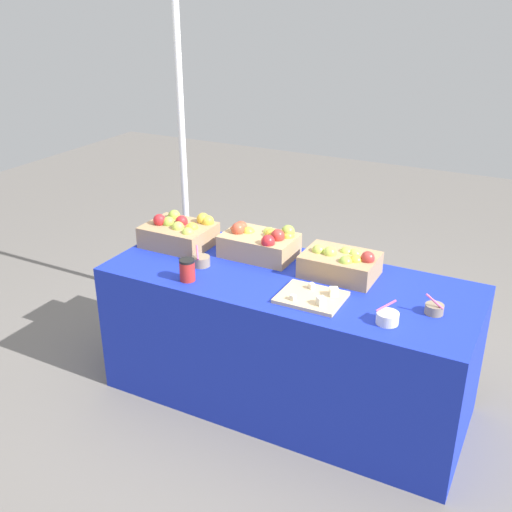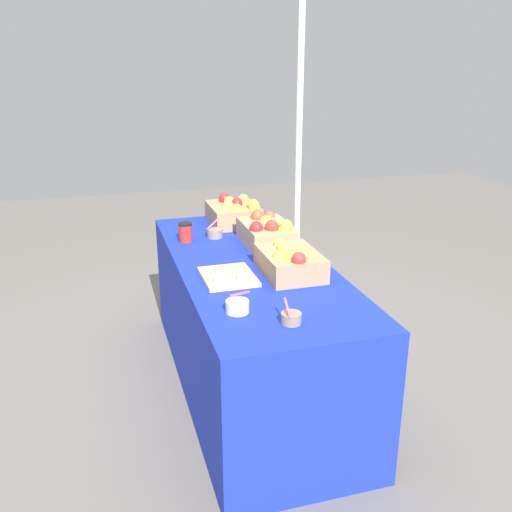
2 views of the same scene
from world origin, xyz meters
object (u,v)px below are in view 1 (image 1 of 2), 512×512
(sample_bowl_far, at_px, (201,261))
(coffee_cup, at_px, (187,270))
(apple_crate_left, at_px, (179,233))
(cutting_board_front, at_px, (312,297))
(sample_bowl_near, at_px, (387,318))
(apple_crate_right, at_px, (341,263))
(tent_pole, at_px, (183,154))
(sample_bowl_mid, at_px, (434,309))
(apple_crate_middle, at_px, (260,242))

(sample_bowl_far, bearing_deg, coffee_cup, -79.78)
(apple_crate_left, relative_size, sample_bowl_far, 3.67)
(cutting_board_front, distance_m, sample_bowl_near, 0.38)
(sample_bowl_near, bearing_deg, apple_crate_left, 166.25)
(cutting_board_front, xyz_separation_m, coffee_cup, (-0.63, -0.10, 0.05))
(apple_crate_right, relative_size, tent_pole, 0.17)
(tent_pole, bearing_deg, apple_crate_left, -59.10)
(apple_crate_left, bearing_deg, tent_pole, 120.90)
(apple_crate_right, bearing_deg, sample_bowl_near, -45.88)
(sample_bowl_mid, distance_m, sample_bowl_far, 1.21)
(apple_crate_right, distance_m, tent_pole, 1.42)
(sample_bowl_near, height_order, coffee_cup, coffee_cup)
(apple_crate_right, bearing_deg, sample_bowl_mid, -19.21)
(apple_crate_right, distance_m, sample_bowl_far, 0.73)
(tent_pole, bearing_deg, cutting_board_front, -33.18)
(cutting_board_front, height_order, sample_bowl_near, sample_bowl_near)
(apple_crate_right, relative_size, sample_bowl_mid, 3.72)
(apple_crate_middle, distance_m, coffee_cup, 0.48)
(sample_bowl_far, height_order, tent_pole, tent_pole)
(cutting_board_front, bearing_deg, apple_crate_left, 164.03)
(sample_bowl_near, distance_m, sample_bowl_far, 1.05)
(apple_crate_middle, bearing_deg, sample_bowl_near, -25.60)
(apple_crate_left, distance_m, cutting_board_front, 0.96)
(sample_bowl_mid, bearing_deg, apple_crate_middle, 167.76)
(sample_bowl_far, distance_m, tent_pole, 1.01)
(apple_crate_right, distance_m, sample_bowl_near, 0.50)
(apple_crate_middle, xyz_separation_m, tent_pole, (-0.81, 0.48, 0.28))
(apple_crate_left, xyz_separation_m, sample_bowl_mid, (1.46, -0.14, -0.05))
(apple_crate_left, height_order, cutting_board_front, apple_crate_left)
(cutting_board_front, distance_m, sample_bowl_mid, 0.55)
(apple_crate_right, height_order, coffee_cup, apple_crate_right)
(apple_crate_middle, relative_size, apple_crate_right, 1.06)
(sample_bowl_mid, height_order, sample_bowl_far, sample_bowl_far)
(apple_crate_left, bearing_deg, cutting_board_front, -15.97)
(sample_bowl_mid, relative_size, coffee_cup, 0.88)
(apple_crate_left, height_order, sample_bowl_mid, apple_crate_left)
(cutting_board_front, bearing_deg, coffee_cup, -171.09)
(tent_pole, bearing_deg, apple_crate_right, -21.92)
(apple_crate_left, distance_m, sample_bowl_far, 0.32)
(sample_bowl_near, xyz_separation_m, coffee_cup, (-1.01, -0.05, 0.03))
(apple_crate_middle, distance_m, sample_bowl_near, 0.92)
(sample_bowl_far, distance_m, coffee_cup, 0.18)
(apple_crate_middle, bearing_deg, coffee_cup, -112.66)
(apple_crate_right, distance_m, sample_bowl_mid, 0.54)
(apple_crate_left, relative_size, apple_crate_right, 1.00)
(coffee_cup, bearing_deg, apple_crate_left, 128.67)
(apple_crate_right, bearing_deg, tent_pole, 158.08)
(sample_bowl_near, bearing_deg, sample_bowl_far, 172.69)
(sample_bowl_near, height_order, sample_bowl_mid, same)
(sample_bowl_far, xyz_separation_m, coffee_cup, (0.03, -0.18, 0.03))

